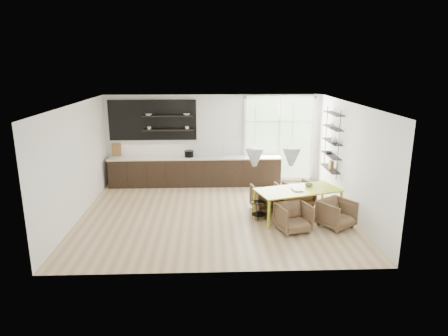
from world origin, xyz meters
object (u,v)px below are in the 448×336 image
dining_table (298,192)px  armchair_back_right (299,193)px  armchair_front_left (293,217)px  wire_stool (259,208)px  armchair_back_left (267,198)px  armchair_front_right (336,214)px

dining_table → armchair_back_right: dining_table is taller
dining_table → armchair_front_left: size_ratio=3.06×
armchair_back_right → wire_stool: (-1.25, -1.00, -0.04)m
dining_table → armchair_back_left: dining_table is taller
dining_table → armchair_front_right: size_ratio=3.06×
dining_table → wire_stool: bearing=165.8°
armchair_front_right → wire_stool: 1.91m
dining_table → wire_stool: 1.08m
armchair_front_right → wire_stool: (-1.81, 0.58, -0.04)m
dining_table → wire_stool: dining_table is taller
armchair_front_left → armchair_front_right: bearing=-5.6°
armchair_back_right → armchair_front_right: 1.68m
armchair_back_right → wire_stool: 1.60m
armchair_back_left → armchair_front_left: armchair_back_left is taller
armchair_front_left → wire_stool: armchair_front_left is taller
armchair_front_right → wire_stool: size_ratio=1.60×
dining_table → armchair_back_right: 1.07m
armchair_back_right → wire_stool: size_ratio=1.59×
armchair_back_left → armchair_front_left: 1.47m
dining_table → armchair_front_left: dining_table is taller
armchair_front_left → armchair_back_left: bearing=91.7°
armchair_back_left → wire_stool: size_ratio=1.65×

